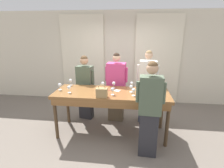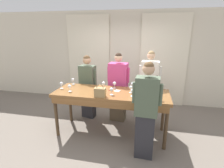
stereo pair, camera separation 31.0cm
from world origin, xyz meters
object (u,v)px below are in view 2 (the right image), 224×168
handbag (100,92)px  wine_glass_back_left (132,84)px  wine_glass_center_mid (132,91)px  guest_cream_sweater (149,88)px  wine_glass_by_bottle (104,84)px  wine_glass_front_left (152,86)px  wine_glass_near_host (160,95)px  tasting_bar (111,96)px  wine_glass_back_mid (131,88)px  guest_olive_jacket (88,86)px  wine_glass_front_mid (73,80)px  wine_glass_back_right (114,84)px  guest_pink_top (118,88)px  wine_glass_center_left (70,87)px  host_pouring (146,111)px  wine_glass_front_right (111,90)px  wine_glass_center_right (61,84)px  wine_bottle (157,85)px

handbag → wine_glass_back_left: size_ratio=1.72×
wine_glass_center_mid → guest_cream_sweater: (0.32, 0.80, -0.18)m
guest_cream_sweater → wine_glass_by_bottle: bearing=-157.0°
wine_glass_front_left → handbag: bearing=-150.8°
wine_glass_front_left → wine_glass_by_bottle: 1.05m
wine_glass_near_host → tasting_bar: bearing=166.3°
wine_glass_back_left → wine_glass_back_mid: 0.25m
handbag → guest_olive_jacket: guest_olive_jacket is taller
wine_glass_back_mid → wine_glass_front_mid: bearing=167.8°
tasting_bar → guest_cream_sweater: guest_cream_sweater is taller
handbag → guest_cream_sweater: (0.93, 0.97, -0.16)m
wine_glass_back_right → guest_cream_sweater: size_ratio=0.08×
guest_pink_top → wine_glass_center_left: bearing=-139.0°
wine_glass_back_right → guest_pink_top: (0.02, 0.38, -0.23)m
handbag → wine_glass_by_bottle: 0.55m
guest_cream_sweater → host_pouring: (-0.04, -1.27, -0.01)m
wine_glass_front_left → wine_glass_near_host: bearing=-72.7°
wine_glass_back_right → guest_olive_jacket: size_ratio=0.09×
handbag → wine_glass_back_right: (0.17, 0.59, 0.01)m
host_pouring → handbag: bearing=161.5°
tasting_bar → wine_glass_back_mid: wine_glass_back_mid is taller
handbag → wine_glass_front_right: bearing=41.6°
wine_glass_front_right → wine_glass_center_right: size_ratio=1.00×
guest_cream_sweater → wine_glass_center_left: bearing=-154.5°
wine_glass_front_mid → wine_glass_back_right: 1.04m
wine_glass_back_mid → guest_cream_sweater: size_ratio=0.08×
wine_glass_front_mid → wine_glass_back_right: same height
wine_glass_center_right → wine_glass_back_left: (1.55, 0.30, -0.00)m
wine_glass_front_mid → wine_glass_front_right: (1.06, -0.51, 0.00)m
guest_pink_top → wine_glass_center_right: bearing=-151.1°
wine_glass_by_bottle → wine_glass_front_right: bearing=-55.1°
wine_glass_center_left → wine_glass_by_bottle: 0.74m
wine_glass_center_mid → wine_glass_back_left: bearing=95.4°
wine_glass_front_left → wine_glass_front_right: (-0.79, -0.38, 0.00)m
wine_bottle → guest_pink_top: 0.99m
guest_cream_sweater → wine_glass_back_left: bearing=-136.8°
handbag → guest_cream_sweater: size_ratio=0.15×
tasting_bar → wine_glass_front_left: (0.83, 0.24, 0.20)m
guest_olive_jacket → host_pouring: (1.49, -1.27, 0.05)m
handbag → wine_glass_front_mid: size_ratio=1.72×
wine_glass_front_left → wine_glass_front_right: 0.87m
wine_bottle → wine_glass_back_right: wine_bottle is taller
handbag → guest_pink_top: size_ratio=0.15×
wine_bottle → wine_glass_center_mid: wine_bottle is taller
wine_glass_back_mid → wine_glass_back_right: bearing=151.0°
wine_glass_front_mid → wine_glass_center_left: bearing=-73.7°
wine_glass_back_left → guest_olive_jacket: (-1.17, 0.34, -0.24)m
wine_glass_back_mid → guest_olive_jacket: guest_olive_jacket is taller
wine_glass_near_host → wine_glass_center_right: bearing=173.1°
guest_pink_top → host_pouring: (0.71, -1.27, 0.04)m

